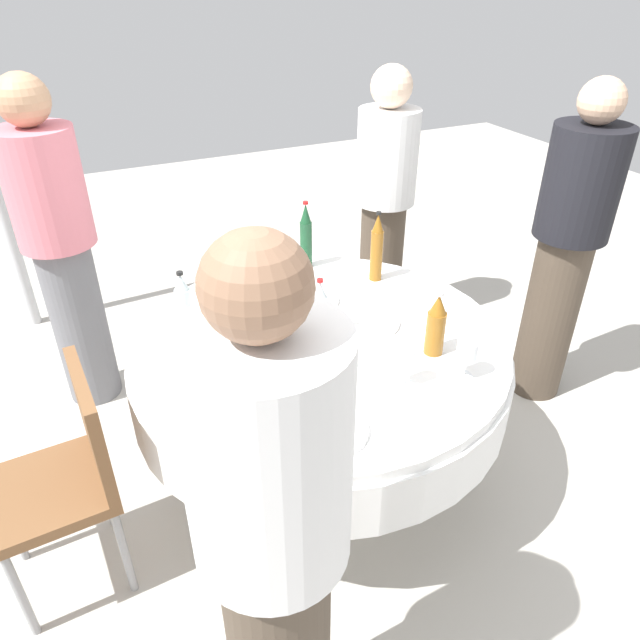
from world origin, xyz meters
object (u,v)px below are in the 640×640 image
(bottle_dark_green_rear, at_px, (306,237))
(bottle_clear_right, at_px, (321,311))
(bottle_green_front, at_px, (248,269))
(wine_glass_south, at_px, (467,352))
(person_front, at_px, (385,201))
(bottle_dark_green_east, at_px, (267,332))
(bottle_amber_left, at_px, (436,325))
(plate_outer, at_px, (255,319))
(plate_north, at_px, (370,322))
(bottle_clear_west, at_px, (184,306))
(bottle_amber_south, at_px, (377,249))
(person_rear, at_px, (566,247))
(person_east, at_px, (274,556))
(plate_far, at_px, (314,299))
(wine_glass_right, at_px, (406,358))
(plate_near, at_px, (331,430))
(chair_left, at_px, (70,468))
(person_south, at_px, (61,248))
(dining_table, at_px, (320,368))

(bottle_dark_green_rear, xyz_separation_m, bottle_clear_right, (0.59, -0.20, -0.03))
(bottle_green_front, distance_m, bottle_clear_right, 0.45)
(wine_glass_south, height_order, person_front, person_front)
(bottle_dark_green_east, xyz_separation_m, bottle_amber_left, (0.18, 0.59, -0.03))
(plate_outer, bearing_deg, plate_north, 61.78)
(plate_north, bearing_deg, bottle_clear_west, -109.57)
(bottle_amber_south, height_order, bottle_clear_west, bottle_amber_south)
(person_rear, bearing_deg, person_east, -65.13)
(plate_far, bearing_deg, wine_glass_right, 4.00)
(plate_outer, bearing_deg, bottle_amber_left, 46.70)
(bottle_dark_green_rear, distance_m, plate_far, 0.37)
(plate_outer, bearing_deg, plate_near, -0.91)
(person_east, relative_size, chair_left, 1.90)
(bottle_amber_south, relative_size, person_rear, 0.21)
(wine_glass_right, bearing_deg, bottle_amber_left, 120.26)
(plate_far, xyz_separation_m, plate_outer, (0.04, -0.28, -0.00))
(person_south, distance_m, chair_left, 1.17)
(person_rear, xyz_separation_m, person_south, (-0.98, -2.17, 0.02))
(bottle_dark_green_east, bearing_deg, plate_near, 6.90)
(wine_glass_right, height_order, person_south, person_south)
(bottle_dark_green_rear, bearing_deg, chair_left, -61.10)
(plate_near, bearing_deg, person_rear, 110.44)
(person_rear, bearing_deg, person_south, -117.32)
(plate_outer, bearing_deg, bottle_amber_south, 99.54)
(bottle_green_front, distance_m, wine_glass_right, 0.86)
(bottle_dark_green_east, height_order, person_south, person_south)
(bottle_dark_green_east, height_order, person_front, person_front)
(dining_table, xyz_separation_m, person_front, (-1.03, 0.90, 0.22))
(dining_table, height_order, plate_north, plate_north)
(plate_north, height_order, person_east, person_east)
(dining_table, xyz_separation_m, bottle_clear_west, (-0.25, -0.46, 0.27))
(bottle_clear_west, bearing_deg, person_front, 119.80)
(dining_table, xyz_separation_m, wine_glass_right, (0.39, 0.14, 0.26))
(bottle_amber_left, height_order, wine_glass_south, bottle_amber_left)
(bottle_clear_west, distance_m, plate_far, 0.57)
(dining_table, height_order, person_south, person_south)
(bottle_clear_right, height_order, person_south, person_south)
(bottle_dark_green_rear, distance_m, plate_north, 0.60)
(plate_outer, bearing_deg, bottle_dark_green_east, -10.78)
(bottle_dark_green_rear, bearing_deg, plate_far, -18.97)
(person_front, xyz_separation_m, person_rear, (0.96, 0.43, 0.02))
(dining_table, distance_m, chair_left, 0.98)
(dining_table, relative_size, wine_glass_south, 10.29)
(dining_table, relative_size, wine_glass_right, 9.70)
(bottle_amber_left, bearing_deg, person_south, -138.13)
(bottle_clear_west, bearing_deg, chair_left, -59.01)
(dining_table, relative_size, bottle_clear_right, 5.76)
(dining_table, relative_size, bottle_green_front, 5.02)
(bottle_clear_west, bearing_deg, plate_far, 91.53)
(bottle_clear_west, bearing_deg, bottle_clear_right, 61.55)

